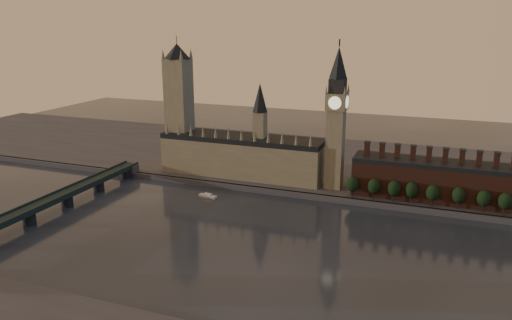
{
  "coord_description": "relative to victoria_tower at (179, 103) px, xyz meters",
  "views": [
    {
      "loc": [
        81.09,
        -238.04,
        122.52
      ],
      "look_at": [
        -30.39,
        55.0,
        35.3
      ],
      "focal_mm": 35.0,
      "sensor_mm": 36.0,
      "label": 1
    }
  ],
  "objects": [
    {
      "name": "embankment_tree_1",
      "position": [
        161.46,
        -20.78,
        -45.62
      ],
      "size": [
        8.6,
        8.6,
        14.88
      ],
      "color": "black",
      "rests_on": "north_bank"
    },
    {
      "name": "westminster_bridge",
      "position": [
        -35.0,
        -117.7,
        -51.65
      ],
      "size": [
        14.0,
        200.0,
        11.55
      ],
      "color": "#1C2C28",
      "rests_on": "ground"
    },
    {
      "name": "north_bank",
      "position": [
        120.0,
        63.04,
        -57.09
      ],
      "size": [
        900.0,
        182.0,
        4.0
      ],
      "color": "#4A4B4F",
      "rests_on": "ground"
    },
    {
      "name": "embankment_tree_2",
      "position": [
        174.78,
        -20.51,
        -45.62
      ],
      "size": [
        8.6,
        8.6,
        14.88
      ],
      "color": "black",
      "rests_on": "north_bank"
    },
    {
      "name": "embankment_tree_4",
      "position": [
        199.59,
        -20.82,
        -45.62
      ],
      "size": [
        8.6,
        8.6,
        14.88
      ],
      "color": "black",
      "rests_on": "north_bank"
    },
    {
      "name": "victoria_tower",
      "position": [
        0.0,
        0.0,
        0.0
      ],
      "size": [
        24.0,
        24.0,
        108.0
      ],
      "color": "gray",
      "rests_on": "north_bank"
    },
    {
      "name": "ground",
      "position": [
        120.0,
        -115.0,
        -59.09
      ],
      "size": [
        900.0,
        900.0,
        0.0
      ],
      "primitive_type": "plane",
      "color": "black",
      "rests_on": "ground"
    },
    {
      "name": "embankment_tree_0",
      "position": [
        146.8,
        -21.48,
        -45.62
      ],
      "size": [
        8.6,
        8.6,
        14.88
      ],
      "color": "black",
      "rests_on": "north_bank"
    },
    {
      "name": "embankment_tree_6",
      "position": [
        230.64,
        -20.52,
        -45.62
      ],
      "size": [
        8.6,
        8.6,
        14.88
      ],
      "color": "black",
      "rests_on": "north_bank"
    },
    {
      "name": "big_ben",
      "position": [
        130.0,
        -5.0,
        -2.26
      ],
      "size": [
        15.0,
        15.0,
        107.0
      ],
      "color": "gray",
      "rests_on": "north_bank"
    },
    {
      "name": "chimney_block",
      "position": [
        200.0,
        -5.0,
        -41.27
      ],
      "size": [
        110.0,
        25.0,
        37.0
      ],
      "color": "#4F291E",
      "rests_on": "north_bank"
    },
    {
      "name": "embankment_tree_3",
      "position": [
        186.11,
        -19.6,
        -45.62
      ],
      "size": [
        8.6,
        8.6,
        14.88
      ],
      "color": "black",
      "rests_on": "north_bank"
    },
    {
      "name": "river_boat",
      "position": [
        47.48,
        -47.59,
        -58.02
      ],
      "size": [
        14.35,
        5.91,
        2.78
      ],
      "rotation": [
        0.0,
        0.0,
        -0.14
      ],
      "color": "silver",
      "rests_on": "ground"
    },
    {
      "name": "palace_of_westminster",
      "position": [
        55.59,
        -0.09,
        -37.46
      ],
      "size": [
        130.0,
        30.3,
        74.0
      ],
      "color": "gray",
      "rests_on": "north_bank"
    },
    {
      "name": "embankment_tree_7",
      "position": [
        242.86,
        -21.36,
        -45.62
      ],
      "size": [
        8.6,
        8.6,
        14.88
      ],
      "color": "black",
      "rests_on": "north_bank"
    },
    {
      "name": "embankment_tree_5",
      "position": [
        215.6,
        -19.68,
        -45.62
      ],
      "size": [
        8.6,
        8.6,
        14.88
      ],
      "color": "black",
      "rests_on": "north_bank"
    }
  ]
}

